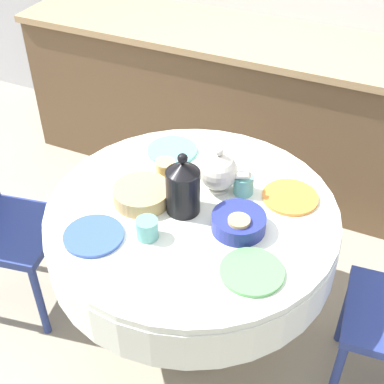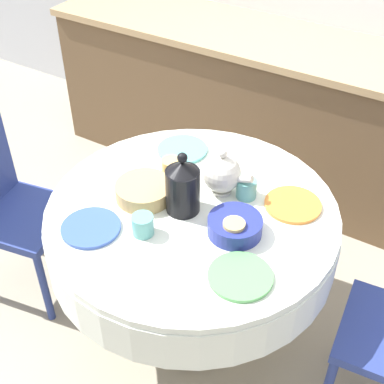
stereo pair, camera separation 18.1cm
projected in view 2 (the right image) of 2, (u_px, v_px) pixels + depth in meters
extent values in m
plane|color=#9E937F|center=(192.00, 330.00, 2.53)|extent=(12.00, 12.00, 0.00)
cube|color=brown|center=(308.00, 125.00, 3.12)|extent=(3.20, 0.60, 0.88)
cube|color=tan|center=(320.00, 51.00, 2.83)|extent=(3.24, 0.64, 0.04)
cylinder|color=brown|center=(192.00, 327.00, 2.52)|extent=(0.44, 0.44, 0.04)
cylinder|color=brown|center=(192.00, 288.00, 2.35)|extent=(0.11, 0.11, 0.51)
cylinder|color=silver|center=(192.00, 231.00, 2.13)|extent=(1.14, 1.14, 0.18)
cylinder|color=silver|center=(192.00, 211.00, 2.06)|extent=(1.13, 1.13, 0.03)
cylinder|color=navy|center=(348.00, 324.00, 2.30)|extent=(0.04, 0.04, 0.43)
cube|color=navy|center=(25.00, 217.00, 2.49)|extent=(0.46, 0.46, 0.04)
cylinder|color=navy|center=(84.00, 238.00, 2.71)|extent=(0.04, 0.04, 0.43)
cylinder|color=navy|center=(45.00, 288.00, 2.46)|extent=(0.04, 0.04, 0.43)
cylinder|color=navy|center=(25.00, 221.00, 2.81)|extent=(0.04, 0.04, 0.43)
cylinder|color=#3856AD|center=(91.00, 228.00, 1.96)|extent=(0.22, 0.22, 0.01)
cylinder|color=#5BA39E|center=(143.00, 225.00, 1.92)|extent=(0.08, 0.08, 0.08)
cylinder|color=#5BA85B|center=(240.00, 276.00, 1.77)|extent=(0.22, 0.22, 0.01)
cylinder|color=#DBB766|center=(234.00, 231.00, 1.90)|extent=(0.08, 0.08, 0.08)
cylinder|color=#60BCB7|center=(182.00, 149.00, 2.35)|extent=(0.22, 0.22, 0.01)
cylinder|color=#DBB766|center=(171.00, 168.00, 2.19)|extent=(0.08, 0.08, 0.08)
cylinder|color=orange|center=(293.00, 205.00, 2.06)|extent=(0.22, 0.22, 0.01)
cylinder|color=#5BA39E|center=(246.00, 189.00, 2.08)|extent=(0.08, 0.08, 0.08)
cylinder|color=black|center=(183.00, 191.00, 1.99)|extent=(0.13, 0.13, 0.18)
cone|color=black|center=(182.00, 167.00, 1.92)|extent=(0.12, 0.12, 0.04)
sphere|color=black|center=(182.00, 158.00, 1.90)|extent=(0.04, 0.04, 0.04)
cylinder|color=silver|center=(221.00, 190.00, 2.13)|extent=(0.08, 0.08, 0.01)
sphere|color=silver|center=(222.00, 173.00, 2.08)|extent=(0.15, 0.15, 0.15)
cylinder|color=silver|center=(243.00, 179.00, 2.04)|extent=(0.09, 0.03, 0.05)
sphere|color=silver|center=(223.00, 154.00, 2.02)|extent=(0.03, 0.03, 0.03)
cylinder|color=tan|center=(144.00, 191.00, 2.09)|extent=(0.22, 0.22, 0.06)
cylinder|color=navy|center=(235.00, 226.00, 1.93)|extent=(0.20, 0.20, 0.06)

